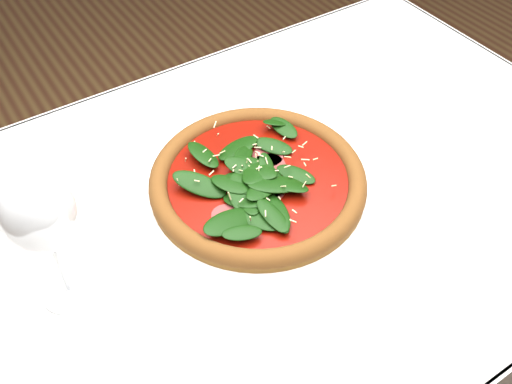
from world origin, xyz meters
TOP-DOWN VIEW (x-y plane):
  - dining_table at (0.00, 0.00)m, footprint 1.21×0.81m
  - plate at (-0.03, 0.02)m, footprint 0.39×0.39m
  - pizza at (-0.03, 0.02)m, footprint 0.40×0.40m
  - wine_glass at (-0.34, 0.01)m, footprint 0.09×0.09m
  - saucer_far at (0.50, 0.28)m, footprint 0.12×0.12m

SIDE VIEW (x-z plane):
  - dining_table at x=0.00m, z-range 0.27..1.02m
  - saucer_far at x=0.50m, z-range 0.75..0.76m
  - plate at x=-0.03m, z-range 0.75..0.77m
  - pizza at x=-0.03m, z-range 0.76..0.80m
  - wine_glass at x=-0.34m, z-range 0.80..1.02m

